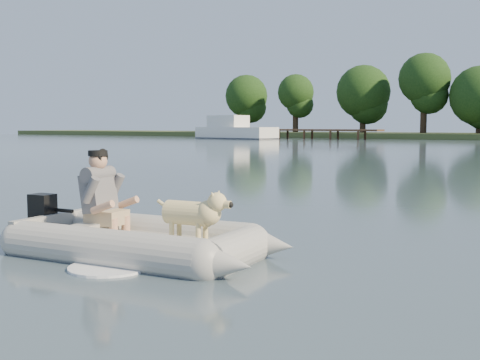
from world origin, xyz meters
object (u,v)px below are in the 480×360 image
Objects in this scene: dock at (300,134)px; man at (100,190)px; dinghy at (142,209)px; dog at (188,217)px; cabin_cruiser at (236,127)px.

dock is 18.62× the size of man.
dinghy reaches higher than dock.
cabin_cruiser reaches higher than dog.
dock is 58.10m from dog.
dinghy reaches higher than dog.
man is at bearing -63.82° from dock.
dog is 57.41m from cabin_cruiser.
cabin_cruiser is (-5.47, -4.05, 0.73)m from dock.
dock is at bearing 44.00° from cabin_cruiser.
dinghy is at bearing -4.24° from man.
cabin_cruiser is (-31.55, 47.69, 0.72)m from dinghy.
dinghy is 4.34× the size of man.
dog is at bearing 4.57° from dinghy.
dock is 4.29× the size of dinghy.
dinghy is at bearing -175.43° from dog.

